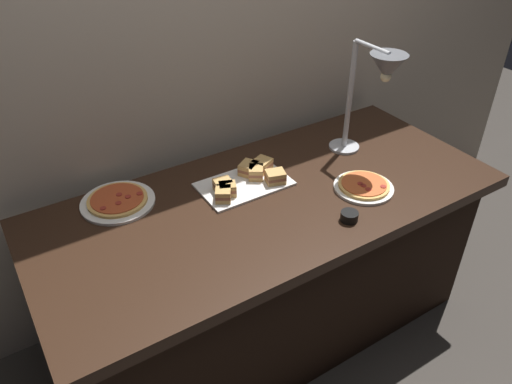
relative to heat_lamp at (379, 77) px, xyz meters
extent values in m
plane|color=#38332D|center=(-0.51, 0.01, -1.16)|extent=(8.00, 8.00, 0.00)
cube|color=#B7A893|center=(-0.51, 0.51, 0.04)|extent=(4.40, 0.04, 2.40)
cube|color=black|center=(-0.51, 0.01, -0.42)|extent=(1.90, 0.84, 0.05)
cube|color=black|center=(-0.51, 0.01, -0.80)|extent=(1.75, 0.74, 0.71)
cylinder|color=#B7BABF|center=(0.00, 0.15, -0.39)|extent=(0.14, 0.14, 0.01)
cylinder|color=#B7BABF|center=(0.00, 0.15, -0.14)|extent=(0.02, 0.02, 0.49)
cylinder|color=#B7BABF|center=(0.00, 0.06, 0.10)|extent=(0.02, 0.19, 0.02)
cone|color=#595B60|center=(0.00, -0.04, 0.05)|extent=(0.15, 0.15, 0.10)
sphere|color=#F9EAB2|center=(0.00, -0.04, 0.01)|extent=(0.04, 0.04, 0.04)
cylinder|color=white|center=(-1.04, 0.29, -0.39)|extent=(0.29, 0.29, 0.01)
cylinder|color=#DBA856|center=(-1.04, 0.29, -0.38)|extent=(0.23, 0.23, 0.01)
cylinder|color=#B74723|center=(-1.04, 0.29, -0.37)|extent=(0.21, 0.21, 0.00)
cylinder|color=maroon|center=(-1.05, 0.25, -0.37)|extent=(0.02, 0.02, 0.00)
cylinder|color=maroon|center=(-1.11, 0.25, -0.37)|extent=(0.02, 0.02, 0.00)
cylinder|color=maroon|center=(-0.96, 0.27, -0.37)|extent=(0.02, 0.02, 0.00)
cylinder|color=maroon|center=(-1.01, 0.27, -0.37)|extent=(0.02, 0.02, 0.00)
cylinder|color=maroon|center=(-1.03, 0.31, -0.37)|extent=(0.02, 0.02, 0.00)
cylinder|color=white|center=(-0.16, -0.15, -0.39)|extent=(0.25, 0.25, 0.01)
cylinder|color=#DBA856|center=(-0.16, -0.15, -0.38)|extent=(0.21, 0.21, 0.01)
cylinder|color=#C65628|center=(-0.16, -0.15, -0.37)|extent=(0.18, 0.18, 0.00)
cylinder|color=maroon|center=(-0.17, -0.15, -0.37)|extent=(0.02, 0.02, 0.00)
cylinder|color=maroon|center=(-0.17, -0.19, -0.37)|extent=(0.02, 0.02, 0.00)
cylinder|color=maroon|center=(-0.11, -0.21, -0.37)|extent=(0.02, 0.02, 0.00)
cylinder|color=maroon|center=(-0.17, -0.16, -0.37)|extent=(0.02, 0.02, 0.00)
cube|color=white|center=(-0.56, 0.13, -0.39)|extent=(0.37, 0.23, 0.01)
cube|color=tan|center=(-0.66, 0.13, -0.38)|extent=(0.08, 0.07, 0.02)
cube|color=brown|center=(-0.66, 0.13, -0.36)|extent=(0.08, 0.07, 0.01)
cube|color=tan|center=(-0.66, 0.13, -0.35)|extent=(0.08, 0.07, 0.02)
cube|color=tan|center=(-0.49, 0.14, -0.38)|extent=(0.09, 0.09, 0.02)
cube|color=brown|center=(-0.49, 0.14, -0.36)|extent=(0.09, 0.09, 0.01)
cube|color=tan|center=(-0.49, 0.14, -0.35)|extent=(0.09, 0.09, 0.02)
cube|color=tan|center=(-0.69, 0.08, -0.38)|extent=(0.09, 0.09, 0.02)
cube|color=brown|center=(-0.69, 0.08, -0.36)|extent=(0.09, 0.09, 0.01)
cube|color=tan|center=(-0.69, 0.08, -0.35)|extent=(0.09, 0.09, 0.02)
cube|color=tan|center=(-0.44, 0.07, -0.38)|extent=(0.09, 0.08, 0.02)
cube|color=brown|center=(-0.44, 0.07, -0.36)|extent=(0.09, 0.08, 0.01)
cube|color=tan|center=(-0.44, 0.07, -0.35)|extent=(0.09, 0.08, 0.02)
cube|color=tan|center=(-0.65, 0.10, -0.38)|extent=(0.08, 0.08, 0.02)
cube|color=brown|center=(-0.65, 0.10, -0.36)|extent=(0.08, 0.08, 0.01)
cube|color=tan|center=(-0.65, 0.10, -0.35)|extent=(0.08, 0.08, 0.02)
cube|color=tan|center=(-0.50, 0.19, -0.38)|extent=(0.10, 0.10, 0.02)
cube|color=brown|center=(-0.50, 0.19, -0.36)|extent=(0.10, 0.10, 0.01)
cube|color=tan|center=(-0.50, 0.19, -0.35)|extent=(0.10, 0.10, 0.02)
cube|color=tan|center=(-0.44, 0.18, -0.38)|extent=(0.10, 0.09, 0.02)
cube|color=brown|center=(-0.44, 0.18, -0.36)|extent=(0.10, 0.09, 0.01)
cube|color=tan|center=(-0.44, 0.18, -0.35)|extent=(0.10, 0.09, 0.02)
cylinder|color=black|center=(-0.34, -0.28, -0.38)|extent=(0.07, 0.07, 0.04)
cylinder|color=maroon|center=(-0.34, -0.28, -0.37)|extent=(0.06, 0.06, 0.01)
camera|label=1|loc=(-1.43, -1.33, 0.76)|focal=34.78mm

